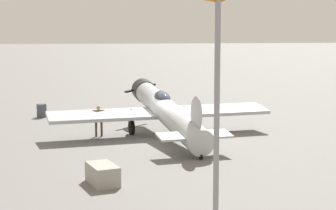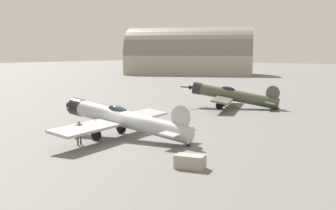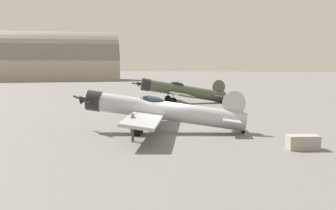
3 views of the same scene
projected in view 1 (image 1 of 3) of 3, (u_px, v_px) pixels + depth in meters
ground_plane at (168, 139)px, 28.99m from camera, size 400.00×400.00×0.00m
airplane_foreground at (165, 111)px, 29.31m from camera, size 12.26×11.79×2.84m
ground_crew_mechanic at (99, 118)px, 29.58m from camera, size 0.64×0.30×1.67m
equipment_crate at (103, 174)px, 20.50m from camera, size 1.29×1.78×0.74m
fuel_drum at (42, 111)px, 36.21m from camera, size 0.67×0.67×0.87m
windsock_mast at (190, 6)px, 10.07m from camera, size 1.20×2.08×6.68m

